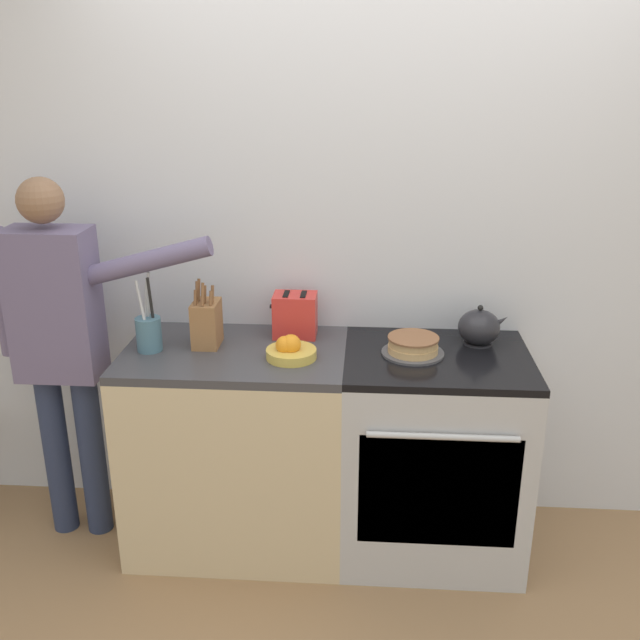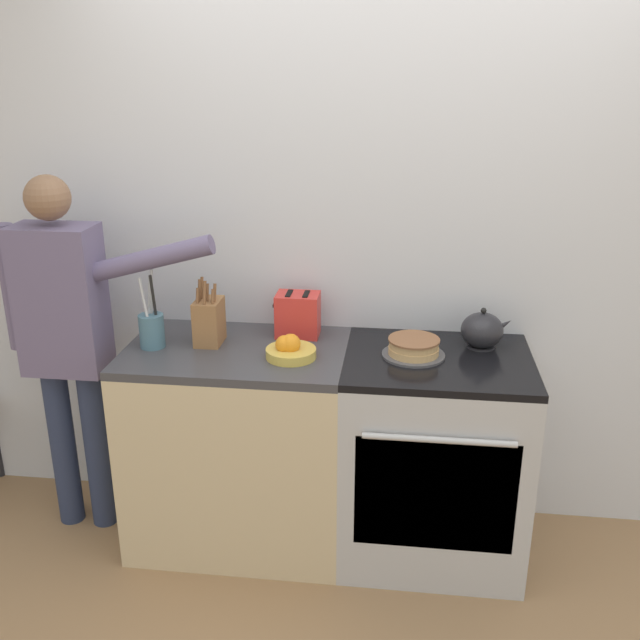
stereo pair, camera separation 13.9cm
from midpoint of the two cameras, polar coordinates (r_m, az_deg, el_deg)
The scene contains 11 objects.
ground_plane at distance 3.09m, azimuth 3.11°, elevation -20.53°, with size 16.00×16.00×0.00m, color #93704C.
wall_back at distance 3.06m, azimuth 3.80°, elevation 6.60°, with size 8.00×0.04×2.60m.
counter_cabinet at distance 3.14m, azimuth -7.82°, elevation -9.99°, with size 0.91×0.61×0.90m.
stove_range at distance 3.08m, azimuth 7.67°, elevation -10.55°, with size 0.75×0.64×0.90m.
layer_cake at distance 2.87m, azimuth 6.09°, elevation -2.10°, with size 0.25×0.25×0.07m.
tea_kettle at distance 3.01m, azimuth 11.35°, elevation -0.60°, with size 0.21×0.17×0.17m.
knife_block at distance 2.97m, azimuth -10.39°, elevation -0.23°, with size 0.10×0.15×0.28m.
utensil_crock at distance 2.98m, azimuth -14.84°, elevation -0.92°, with size 0.10×0.10×0.33m.
fruit_bowl at distance 2.82m, azimuth -3.80°, elevation -2.45°, with size 0.20×0.20×0.10m.
toaster at distance 3.03m, azimuth -3.31°, elevation 0.38°, with size 0.20×0.13×0.19m.
person_baker at distance 3.15m, azimuth -21.25°, elevation -1.05°, with size 0.92×0.20×1.59m.
Camera 1 is at (-0.06, -2.36, 2.01)m, focal length 40.00 mm.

